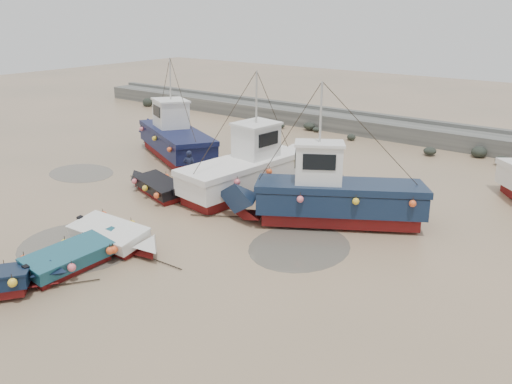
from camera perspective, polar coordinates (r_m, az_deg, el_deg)
ground at (r=22.09m, az=-10.53°, el=-4.53°), size 120.00×120.00×0.00m
seawall at (r=39.31m, az=13.73°, el=7.15°), size 60.00×4.92×1.50m
puddle_a at (r=21.76m, az=-19.65°, el=-5.81°), size 5.07×5.07×0.01m
puddle_b at (r=20.51m, az=5.01°, el=-6.25°), size 3.95×3.95×0.01m
puddle_c at (r=31.23m, az=-19.34°, el=2.07°), size 4.20×4.20×0.01m
puddle_d at (r=28.27m, az=3.81°, el=1.35°), size 5.83×5.83×0.01m
dinghy_2 at (r=19.92m, az=-19.88°, el=-6.53°), size 1.96×5.43×1.43m
dinghy_4 at (r=26.52m, az=-11.27°, el=0.96°), size 5.54×2.57×1.43m
dinghy_5 at (r=20.97m, az=-15.68°, el=-4.70°), size 5.69×2.11×1.43m
cabin_boat_0 at (r=33.14m, az=-9.53°, el=6.30°), size 10.34×6.21×6.22m
cabin_boat_1 at (r=26.13m, az=-0.55°, el=2.87°), size 3.63×10.41×6.22m
cabin_boat_2 at (r=22.48m, az=7.98°, el=-0.28°), size 9.78×6.72×6.22m
person at (r=27.99m, az=-7.51°, el=1.01°), size 0.82×0.71×1.88m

